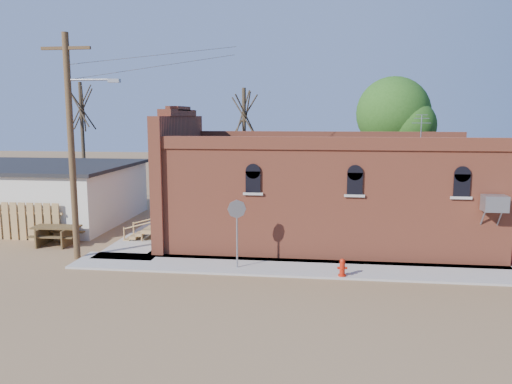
# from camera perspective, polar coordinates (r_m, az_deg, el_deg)

# --- Properties ---
(ground) EXTENTS (120.00, 120.00, 0.00)m
(ground) POSITION_cam_1_polar(r_m,az_deg,el_deg) (18.61, 1.98, -9.50)
(ground) COLOR brown
(ground) RESTS_ON ground
(sidewalk_south) EXTENTS (19.00, 2.20, 0.08)m
(sidewalk_south) POSITION_cam_1_polar(r_m,az_deg,el_deg) (19.39, 6.69, -8.68)
(sidewalk_south) COLOR #9E9991
(sidewalk_south) RESTS_ON ground
(sidewalk_west) EXTENTS (2.60, 10.00, 0.08)m
(sidewalk_west) POSITION_cam_1_polar(r_m,az_deg,el_deg) (25.54, -11.05, -4.52)
(sidewalk_west) COLOR #9E9991
(sidewalk_west) RESTS_ON ground
(brick_bar) EXTENTS (16.40, 7.97, 6.30)m
(brick_bar) POSITION_cam_1_polar(r_m,az_deg,el_deg) (23.36, 7.23, 0.09)
(brick_bar) COLOR #B05135
(brick_bar) RESTS_ON ground
(wood_fence) EXTENTS (5.20, 0.10, 1.80)m
(wood_fence) POSITION_cam_1_polar(r_m,az_deg,el_deg) (26.24, -26.28, -3.00)
(wood_fence) COLOR #A87A4C
(wood_fence) RESTS_ON ground
(utility_pole) EXTENTS (3.12, 0.26, 9.00)m
(utility_pole) POSITION_cam_1_polar(r_m,az_deg,el_deg) (21.19, -20.25, 5.36)
(utility_pole) COLOR #44291B
(utility_pole) RESTS_ON ground
(tree_bare_near) EXTENTS (2.80, 2.80, 7.65)m
(tree_bare_near) POSITION_cam_1_polar(r_m,az_deg,el_deg) (30.94, -1.39, 8.99)
(tree_bare_near) COLOR #403024
(tree_bare_near) RESTS_ON ground
(tree_bare_far) EXTENTS (2.80, 2.80, 8.16)m
(tree_bare_far) POSITION_cam_1_polar(r_m,az_deg,el_deg) (35.23, -19.36, 9.12)
(tree_bare_far) COLOR #403024
(tree_bare_far) RESTS_ON ground
(tree_leafy) EXTENTS (4.40, 4.40, 8.15)m
(tree_leafy) POSITION_cam_1_polar(r_m,az_deg,el_deg) (31.42, 15.41, 8.62)
(tree_leafy) COLOR #403024
(tree_leafy) RESTS_ON ground
(fire_hydrant) EXTENTS (0.37, 0.36, 0.64)m
(fire_hydrant) POSITION_cam_1_polar(r_m,az_deg,el_deg) (18.44, 9.83, -8.50)
(fire_hydrant) COLOR #B01B0A
(fire_hydrant) RESTS_ON sidewalk_south
(stop_sign) EXTENTS (0.68, 0.32, 2.63)m
(stop_sign) POSITION_cam_1_polar(r_m,az_deg,el_deg) (18.80, -2.19, -2.69)
(stop_sign) COLOR gray
(stop_sign) RESTS_ON sidewalk_south
(trash_barrel) EXTENTS (0.78, 0.78, 0.91)m
(trash_barrel) POSITION_cam_1_polar(r_m,az_deg,el_deg) (23.77, -9.88, -4.25)
(trash_barrel) COLOR navy
(trash_barrel) RESTS_ON sidewalk_west
(picnic_table) EXTENTS (2.11, 1.65, 0.86)m
(picnic_table) POSITION_cam_1_polar(r_m,az_deg,el_deg) (24.45, -21.82, -4.33)
(picnic_table) COLOR #523D20
(picnic_table) RESTS_ON ground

